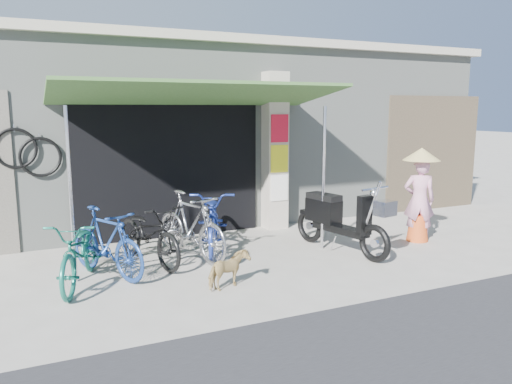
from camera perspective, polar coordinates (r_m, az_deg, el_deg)
name	(u,v)px	position (r m, az deg, el deg)	size (l,w,h in m)	color
ground	(297,268)	(7.43, 4.67, -8.70)	(80.00, 80.00, 0.00)	#ADA79D
bicycle_shop	(191,130)	(11.77, -7.48, 7.09)	(12.30, 5.30, 3.66)	gray
shop_pillar	(274,152)	(9.65, 2.11, 4.64)	(0.42, 0.44, 3.00)	#C0B3A3
awning	(200,96)	(8.19, -6.43, 10.84)	(4.60, 1.88, 2.72)	#39612B
neighbour_right	(433,153)	(12.21, 19.54, 4.19)	(2.60, 0.06, 2.60)	brown
bike_teal	(81,252)	(7.00, -19.41, -6.45)	(0.60, 1.73, 0.91)	#176956
bike_blue	(106,242)	(7.25, -16.73, -5.53)	(0.46, 1.61, 0.97)	navy
bike_black	(149,234)	(7.69, -12.15, -4.66)	(0.61, 1.76, 0.92)	black
bike_silver	(191,226)	(7.79, -7.47, -3.83)	(0.50, 1.76, 1.06)	#98999D
bike_navy	(214,219)	(8.28, -4.88, -3.08)	(0.69, 1.97, 1.03)	navy
street_dog	(229,270)	(6.56, -3.14, -8.91)	(0.27, 0.58, 0.49)	tan
moped	(338,220)	(8.27, 9.36, -3.14)	(0.72, 2.01, 1.15)	black
nun	(419,195)	(9.18, 18.18, -0.32)	(0.64, 0.64, 1.65)	#D08CA9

